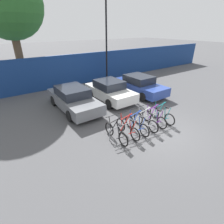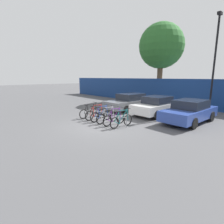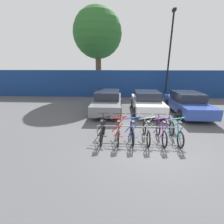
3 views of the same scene
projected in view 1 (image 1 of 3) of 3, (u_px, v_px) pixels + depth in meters
ground_plane at (156, 131)px, 8.70m from camera, size 120.00×120.00×0.00m
hoarding_wall at (74, 70)px, 15.09m from camera, size 36.00×0.16×2.61m
bike_rack at (139, 120)px, 8.68m from camera, size 3.62×0.04×0.57m
bicycle_black at (116, 133)px, 7.82m from camera, size 0.68×1.71×1.05m
bicycle_red at (128, 128)px, 8.17m from camera, size 0.68×1.71×1.05m
bicycle_blue at (137, 125)px, 8.47m from camera, size 0.68×1.71×1.05m
bicycle_silver at (145, 121)px, 8.78m from camera, size 0.68×1.71×1.05m
bicycle_purple at (154, 118)px, 9.10m from camera, size 0.68×1.71×1.05m
bicycle_teal at (162, 115)px, 9.42m from camera, size 0.68×1.71×1.05m
car_grey at (73, 99)px, 10.70m from camera, size 1.91×4.56×1.40m
car_white at (110, 91)px, 12.04m from camera, size 1.91×3.97×1.40m
car_blue at (139, 85)px, 13.22m from camera, size 1.91×4.38×1.40m
lamp_post at (106, 35)px, 14.58m from camera, size 0.24×0.44×7.31m
tree_behind_hoarding at (8, 5)px, 12.36m from camera, size 4.89×4.89×8.57m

